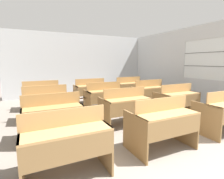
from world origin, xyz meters
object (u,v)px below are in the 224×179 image
bench_front_left (66,142)px  bench_back_center (91,91)px  bench_back_right (129,88)px  bench_second_center (125,106)px  bench_second_left (53,116)px  bench_second_right (177,100)px  wastepaper_bin (147,90)px  bench_third_left (46,102)px  bench_back_left (42,94)px  bench_third_right (149,93)px  bench_third_center (104,97)px  bench_front_center (162,123)px  bench_front_right (224,111)px

bench_front_left → bench_back_center: (1.64, 3.78, 0.00)m
bench_back_right → bench_second_center: bearing=-123.0°
bench_front_left → bench_second_left: 1.26m
bench_second_right → wastepaper_bin: bearing=66.5°
bench_back_center → bench_third_left: bearing=-143.0°
bench_second_right → bench_back_left: (-3.29, 2.55, 0.00)m
bench_back_left → bench_second_center: bearing=-56.9°
bench_second_right → bench_second_center: bearing=179.5°
bench_second_center → bench_third_right: 2.08m
bench_second_left → bench_back_center: size_ratio=1.00×
bench_third_right → bench_back_left: (-3.32, 1.29, 0.00)m
bench_back_center → bench_back_right: (1.64, 0.03, 0.00)m
bench_third_right → wastepaper_bin: bearing=54.7°
bench_third_center → bench_back_center: same height
bench_third_left → bench_back_right: bearing=21.1°
bench_third_left → bench_front_left: bearing=-89.9°
bench_front_center → bench_back_left: 4.14m
bench_front_left → bench_back_right: same height
bench_third_left → bench_front_right: bearing=-37.7°
bench_front_left → bench_back_right: 5.03m
bench_second_right → bench_back_center: size_ratio=1.00×
bench_second_left → bench_third_right: (3.30, 1.25, 0.00)m
bench_front_right → bench_second_center: size_ratio=1.00×
bench_front_right → bench_back_center: (-1.65, 3.79, 0.00)m
bench_third_left → bench_third_center: 1.66m
bench_second_center → bench_back_center: bearing=89.7°
bench_front_left → bench_second_right: same height
bench_second_center → bench_back_center: size_ratio=1.00×
bench_front_right → bench_back_center: size_ratio=1.00×
bench_front_right → bench_third_right: bearing=89.8°
bench_front_center → bench_back_left: (-1.64, 3.80, 0.00)m
bench_third_left → bench_third_right: (3.31, -0.03, 0.00)m
bench_second_center → bench_second_right: size_ratio=1.00×
bench_third_left → bench_third_center: bearing=-0.0°
bench_second_center → bench_front_left: bearing=-142.2°
bench_second_center → bench_third_left: bearing=142.1°
bench_second_right → bench_third_center: bearing=141.5°
bench_second_center → bench_back_left: same height
bench_third_center → bench_back_right: bearing=37.9°
bench_front_center → bench_second_right: same height
bench_back_center → wastepaper_bin: 3.08m
bench_back_center → wastepaper_bin: (3.00, 0.63, -0.29)m
bench_second_center → wastepaper_bin: (3.01, 3.14, -0.29)m
bench_front_right → bench_second_center: 2.10m
bench_front_right → bench_back_left: (-3.31, 3.81, 0.00)m
bench_third_left → bench_second_left: bearing=-89.8°
bench_second_right → bench_back_right: (0.01, 2.55, 0.00)m
bench_front_center → bench_front_right: (1.67, -0.01, 0.00)m
bench_third_center → bench_third_right: bearing=-0.9°
bench_back_left → bench_back_center: same height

